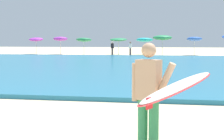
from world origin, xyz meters
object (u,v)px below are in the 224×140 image
beach_umbrella_6 (194,39)px  beachgoer_near_row_mid (130,48)px  beach_umbrella_3 (118,40)px  beachgoer_near_row_left (112,48)px  beach_umbrella_5 (162,38)px  beach_umbrella_2 (84,40)px  beach_umbrella_0 (36,39)px  beach_umbrella_1 (60,39)px  beach_umbrella_4 (144,40)px  surfer_with_board (162,91)px

beach_umbrella_6 → beachgoer_near_row_mid: 7.70m
beach_umbrella_3 → beach_umbrella_6: (8.89, 0.42, 0.08)m
beachgoer_near_row_left → beach_umbrella_5: bearing=14.1°
beach_umbrella_2 → beach_umbrella_0: bearing=162.1°
beach_umbrella_0 → beach_umbrella_6: (19.61, -0.35, 0.04)m
beach_umbrella_1 → beach_umbrella_5: beach_umbrella_5 is taller
beach_umbrella_2 → beach_umbrella_5: (9.11, 0.79, 0.24)m
beach_umbrella_1 → beach_umbrella_3: size_ratio=1.05×
beach_umbrella_3 → beachgoer_near_row_mid: beach_umbrella_3 is taller
beachgoer_near_row_mid → beach_umbrella_0: bearing=166.6°
beach_umbrella_1 → beach_umbrella_2: (3.45, -1.74, -0.12)m
beach_umbrella_0 → beachgoer_near_row_left: size_ratio=1.37×
beach_umbrella_4 → beach_umbrella_6: beach_umbrella_6 is taller
beach_umbrella_0 → beach_umbrella_6: 19.62m
beach_umbrella_5 → beachgoer_near_row_mid: (-3.52, -1.55, -1.19)m
beach_umbrella_2 → beach_umbrella_3: (3.88, 1.44, 0.01)m
beach_umbrella_3 → beach_umbrella_0: bearing=175.9°
beach_umbrella_4 → beach_umbrella_2: bearing=-163.6°
surfer_with_board → beach_umbrella_0: 41.07m
beach_umbrella_4 → beachgoer_near_row_mid: bearing=-115.8°
surfer_with_board → beach_umbrella_1: bearing=110.6°
beach_umbrella_2 → beach_umbrella_6: 12.90m
beach_umbrella_0 → beach_umbrella_2: (6.85, -2.21, -0.04)m
beach_umbrella_4 → beach_umbrella_6: (5.82, -0.18, 0.09)m
beach_umbrella_1 → beach_umbrella_3: (7.33, -0.30, -0.11)m
beach_umbrella_3 → beach_umbrella_2: bearing=-159.7°
beach_umbrella_6 → beach_umbrella_3: bearing=-177.3°
beachgoer_near_row_mid → surfer_with_board: bearing=-82.1°
surfer_with_board → beach_umbrella_2: beach_umbrella_2 is taller
beach_umbrella_0 → beach_umbrella_1: size_ratio=0.98×
surfer_with_board → beach_umbrella_6: bearing=86.3°
beach_umbrella_5 → beachgoer_near_row_mid: bearing=-156.2°
beach_umbrella_2 → beach_umbrella_4: size_ratio=1.00×
beach_umbrella_0 → beach_umbrella_4: 13.79m
beachgoer_near_row_mid → beach_umbrella_1: bearing=164.6°
beach_umbrella_0 → beach_umbrella_2: 7.19m
beach_umbrella_0 → beach_umbrella_2: beach_umbrella_0 is taller
surfer_with_board → beach_umbrella_5: bearing=92.0°
beach_umbrella_1 → surfer_with_board: bearing=-69.4°
beachgoer_near_row_left → surfer_with_board: bearing=-78.7°
beach_umbrella_0 → beach_umbrella_2: bearing=-17.9°
beachgoer_near_row_left → beachgoer_near_row_mid: same height
surfer_with_board → beach_umbrella_6: 37.01m
beach_umbrella_5 → beachgoer_near_row_mid: 4.02m
beach_umbrella_2 → beach_umbrella_4: (6.95, 2.04, -0.00)m
beach_umbrella_0 → beach_umbrella_4: bearing=-0.7°
beach_umbrella_3 → beach_umbrella_6: beach_umbrella_6 is taller
surfer_with_board → beach_umbrella_4: (-3.43, 37.10, 0.77)m
beach_umbrella_1 → beach_umbrella_3: beach_umbrella_1 is taller
beachgoer_near_row_left → beach_umbrella_1: bearing=161.3°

